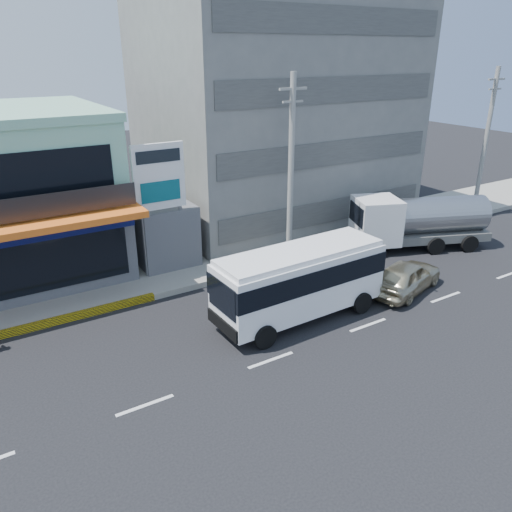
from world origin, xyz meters
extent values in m
plane|color=black|center=(0.00, 0.00, 0.00)|extent=(120.00, 120.00, 0.00)
cube|color=gray|center=(5.00, 9.50, 0.15)|extent=(70.00, 5.00, 0.30)
cube|color=black|center=(-8.00, 8.98, 2.10)|extent=(11.00, 0.06, 2.60)
cube|color=gray|center=(10.00, 15.00, 7.00)|extent=(16.00, 12.00, 14.00)
cube|color=#4F5055|center=(0.00, 12.00, 1.75)|extent=(3.00, 6.00, 3.50)
cylinder|color=slate|center=(0.00, 11.00, 3.58)|extent=(1.50, 1.50, 0.15)
cylinder|color=gray|center=(-1.50, 9.20, 3.25)|extent=(0.16, 0.16, 6.50)
cylinder|color=gray|center=(0.50, 9.20, 3.25)|extent=(0.16, 0.16, 6.50)
cube|color=white|center=(-0.50, 9.20, 5.30)|extent=(2.60, 0.18, 3.20)
cylinder|color=#999993|center=(6.00, 7.40, 5.00)|extent=(0.30, 0.30, 10.00)
cube|color=#999993|center=(6.00, 7.40, 9.20)|extent=(1.60, 0.12, 0.12)
cube|color=#999993|center=(6.00, 7.40, 8.60)|extent=(1.20, 0.10, 0.10)
cylinder|color=#999993|center=(22.00, 7.40, 5.00)|extent=(0.30, 0.30, 10.00)
cube|color=#999993|center=(22.00, 7.40, 9.20)|extent=(1.60, 0.12, 0.12)
cube|color=#999993|center=(22.00, 7.40, 8.60)|extent=(1.20, 0.10, 0.10)
cube|color=white|center=(2.87, 2.15, 1.75)|extent=(7.70, 2.61, 2.51)
cube|color=black|center=(2.87, 2.15, 2.24)|extent=(7.76, 2.66, 0.93)
cube|color=white|center=(2.87, 2.15, 3.11)|extent=(7.48, 2.38, 0.22)
cylinder|color=black|center=(0.28, 0.87, 0.49)|extent=(0.99, 0.33, 0.98)
cylinder|color=black|center=(0.22, 3.27, 0.49)|extent=(0.99, 0.33, 0.98)
cylinder|color=black|center=(5.52, 1.02, 0.49)|extent=(0.99, 0.33, 0.98)
cylinder|color=black|center=(5.45, 3.42, 0.49)|extent=(0.99, 0.33, 0.98)
imported|color=beige|center=(8.81, 1.50, 0.79)|extent=(4.98, 3.10, 1.58)
cube|color=white|center=(11.30, 6.27, 1.85)|extent=(3.12, 3.12, 2.60)
cube|color=#595956|center=(13.90, 5.22, 0.80)|extent=(8.26, 5.02, 0.50)
cylinder|color=gray|center=(14.83, 4.85, 2.00)|extent=(5.99, 4.04, 2.10)
cylinder|color=black|center=(10.50, 5.35, 0.50)|extent=(1.04, 0.65, 1.00)
cylinder|color=black|center=(11.35, 7.48, 0.50)|extent=(1.04, 0.65, 1.00)
cylinder|color=black|center=(13.94, 3.97, 0.50)|extent=(1.04, 0.65, 1.00)
cylinder|color=black|center=(14.79, 6.11, 0.50)|extent=(1.04, 0.65, 1.00)
cylinder|color=black|center=(15.89, 3.19, 0.50)|extent=(1.04, 0.65, 1.00)
cylinder|color=black|center=(16.75, 5.32, 0.50)|extent=(1.04, 0.65, 1.00)
camera|label=1|loc=(-8.87, -13.38, 10.97)|focal=35.00mm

